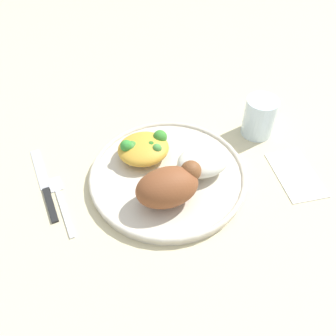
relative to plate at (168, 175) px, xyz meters
The scene contains 9 objects.
ground_plane 0.01m from the plate, ahead, with size 2.00×2.00×0.00m, color beige.
plate is the anchor object (origin of this frame).
roasted_chicken 0.07m from the plate, 107.13° to the right, with size 0.12×0.07×0.06m.
rice_pile 0.07m from the plate, 12.64° to the right, with size 0.10×0.07×0.04m, color white.
mac_cheese_with_broccoli 0.07m from the plate, 117.09° to the left, with size 0.10×0.09×0.04m.
fork 0.20m from the plate, behind, with size 0.03×0.14×0.01m.
knife 0.22m from the plate, 168.06° to the left, with size 0.03×0.19×0.01m.
water_glass 0.23m from the plate, 16.06° to the left, with size 0.06×0.06×0.08m, color silver.
napkin 0.24m from the plate, 16.66° to the right, with size 0.07×0.13×0.00m, color white.
Camera 1 is at (-0.14, -0.41, 0.50)m, focal length 37.47 mm.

